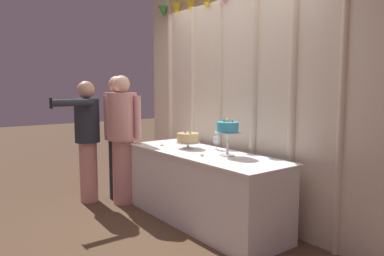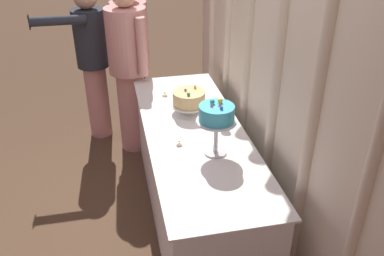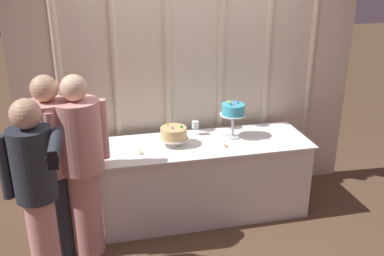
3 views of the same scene
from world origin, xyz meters
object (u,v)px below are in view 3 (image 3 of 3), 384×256
guest_man_dark_suit (54,162)px  guest_girl_blue_dress (36,188)px  wine_glass (195,125)px  tealight_far_left (140,153)px  guest_man_pink_jacket (82,162)px  cake_display_nearleft (174,134)px  cake_table (203,178)px  cake_display_nearright (233,111)px  tealight_near_left (225,146)px

guest_man_dark_suit → guest_girl_blue_dress: guest_man_dark_suit is taller
wine_glass → tealight_far_left: bearing=-150.3°
wine_glass → guest_girl_blue_dress: bearing=-146.9°
tealight_far_left → guest_man_pink_jacket: size_ratio=0.03×
cake_display_nearleft → guest_man_dark_suit: bearing=-161.8°
cake_table → cake_display_nearright: 0.74m
tealight_near_left → guest_man_dark_suit: (-1.55, -0.19, 0.09)m
guest_girl_blue_dress → guest_man_dark_suit: bearing=75.2°
guest_girl_blue_dress → tealight_far_left: bearing=35.3°
tealight_near_left → guest_man_dark_suit: size_ratio=0.03×
guest_girl_blue_dress → wine_glass: bearing=33.1°
cake_display_nearright → guest_girl_blue_dress: (-1.79, -0.79, -0.19)m
cake_display_nearleft → tealight_near_left: bearing=-19.4°
cake_display_nearright → cake_display_nearleft: bearing=-174.8°
cake_table → tealight_far_left: bearing=-169.1°
cake_display_nearright → wine_glass: 0.41m
guest_man_dark_suit → guest_man_pink_jacket: size_ratio=1.00×
tealight_far_left → tealight_near_left: 0.80m
guest_man_dark_suit → guest_man_pink_jacket: (0.23, -0.04, -0.01)m
cake_table → guest_man_dark_suit: 1.50m
cake_table → guest_girl_blue_dress: 1.71m
cake_table → cake_display_nearright: size_ratio=5.46×
cake_display_nearleft → guest_girl_blue_dress: guest_girl_blue_dress is taller
cake_table → guest_man_pink_jacket: 1.31m
cake_display_nearleft → guest_man_pink_jacket: guest_man_pink_jacket is taller
cake_display_nearright → wine_glass: (-0.35, 0.15, -0.17)m
tealight_near_left → guest_man_dark_suit: 1.56m
cake_display_nearleft → tealight_far_left: 0.38m
cake_display_nearright → guest_man_dark_suit: guest_man_dark_suit is taller
guest_man_pink_jacket → guest_girl_blue_dress: (-0.33, -0.34, -0.01)m
wine_glass → tealight_far_left: (-0.60, -0.34, -0.10)m
tealight_near_left → guest_girl_blue_dress: guest_girl_blue_dress is taller
cake_table → cake_display_nearleft: (-0.30, 0.02, 0.51)m
cake_table → cake_display_nearleft: size_ratio=7.35×
cake_display_nearright → guest_man_dark_suit: size_ratio=0.23×
cake_display_nearright → wine_glass: cake_display_nearright is taller
tealight_far_left → cake_table: bearing=10.9°
cake_table → wine_glass: 0.54m
cake_display_nearright → guest_man_pink_jacket: guest_man_pink_jacket is taller
wine_glass → guest_man_pink_jacket: size_ratio=0.09×
cake_table → tealight_near_left: bearing=-40.7°
guest_man_dark_suit → cake_display_nearright: bearing=13.7°
guest_man_pink_jacket → cake_table: bearing=18.3°
cake_table → cake_display_nearright: cake_display_nearright is taller
cake_display_nearleft → guest_man_dark_suit: 1.14m
cake_display_nearright → wine_glass: size_ratio=2.64×
cake_display_nearleft → tealight_near_left: cake_display_nearleft is taller
guest_man_pink_jacket → guest_girl_blue_dress: guest_man_pink_jacket is taller
wine_glass → tealight_near_left: wine_glass is taller
guest_man_pink_jacket → wine_glass: bearing=28.2°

